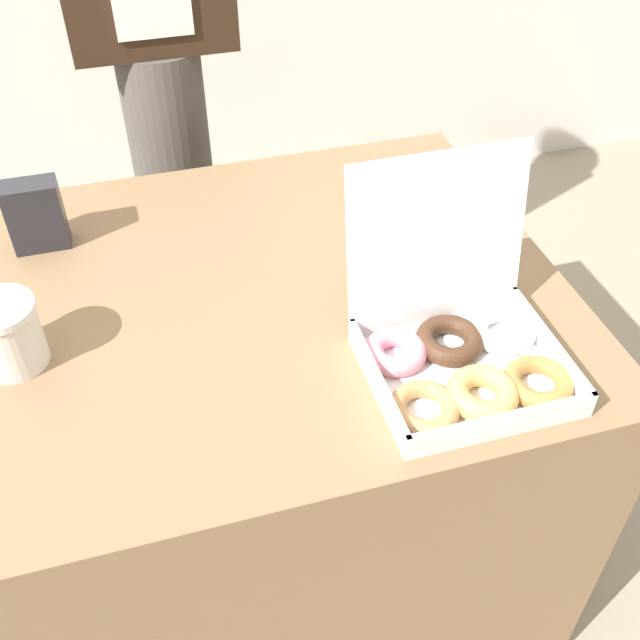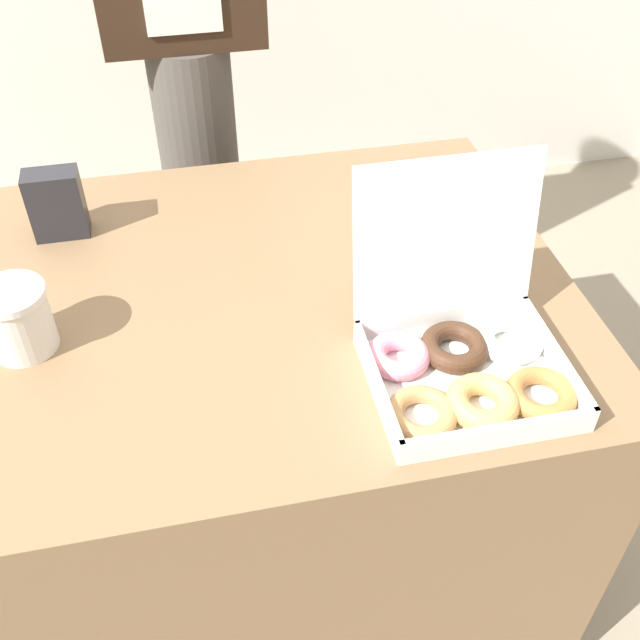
% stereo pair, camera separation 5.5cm
% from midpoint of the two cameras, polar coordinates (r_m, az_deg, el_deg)
% --- Properties ---
extents(ground_plane, '(14.00, 14.00, 0.00)m').
position_cam_midpoint_polar(ground_plane, '(1.86, -4.12, -16.55)').
color(ground_plane, gray).
extents(table, '(1.17, 0.86, 0.77)m').
position_cam_midpoint_polar(table, '(1.54, -4.82, -9.06)').
color(table, brown).
rests_on(table, ground_plane).
extents(donut_box, '(0.30, 0.30, 0.29)m').
position_cam_midpoint_polar(donut_box, '(1.12, 12.40, -2.68)').
color(donut_box, white).
rests_on(donut_box, table).
extents(coffee_cup, '(0.11, 0.11, 0.11)m').
position_cam_midpoint_polar(coffee_cup, '(1.21, -20.86, 0.02)').
color(coffee_cup, silver).
rests_on(coffee_cup, table).
extents(napkin_holder, '(0.10, 0.05, 0.13)m').
position_cam_midpoint_polar(napkin_holder, '(1.44, -18.41, 8.36)').
color(napkin_holder, '#232328').
rests_on(napkin_holder, table).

